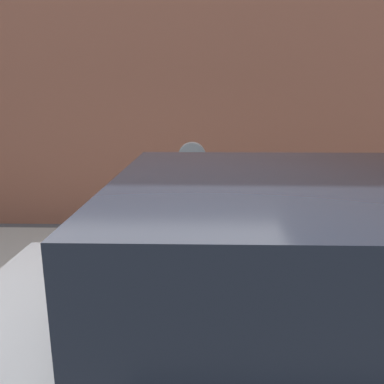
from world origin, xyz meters
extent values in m
cube|color=#9E9B96|center=(0.00, 2.20, 0.06)|extent=(24.00, 2.80, 0.13)
cube|color=#935642|center=(0.00, 4.31, 3.29)|extent=(24.00, 0.30, 6.59)
cylinder|color=gray|center=(0.49, 1.06, 0.67)|extent=(0.08, 0.08, 1.08)
cube|color=slate|center=(0.49, 1.06, 1.39)|extent=(0.15, 0.13, 0.37)
cube|color=gray|center=(0.49, 0.99, 1.42)|extent=(0.08, 0.01, 0.13)
cylinder|color=slate|center=(0.49, 1.06, 1.64)|extent=(0.23, 0.10, 0.23)
cylinder|color=black|center=(0.24, 0.54, 0.31)|extent=(0.62, 0.22, 0.62)
camera|label=1|loc=(0.56, -1.98, 2.08)|focal=35.00mm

